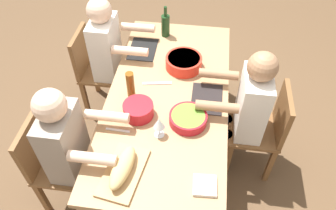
{
  "coord_description": "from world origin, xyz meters",
  "views": [
    {
      "loc": [
        -1.75,
        -0.24,
        2.52
      ],
      "look_at": [
        0.0,
        0.0,
        0.63
      ],
      "focal_mm": 35.21,
      "sensor_mm": 36.0,
      "label": 1
    }
  ],
  "objects_px": {
    "beer_bottle": "(130,85)",
    "wine_glass": "(159,124)",
    "serving_bowl_greens": "(184,62)",
    "diner_far_left": "(71,146)",
    "serving_bowl_fruit": "(138,109)",
    "diner_near_center": "(246,107)",
    "chair_far_right": "(95,67)",
    "dining_table": "(168,102)",
    "napkin_stack": "(205,186)",
    "bread_loaf": "(122,167)",
    "serving_bowl_salad": "(188,118)",
    "chair_near_center": "(265,127)",
    "cutting_board": "(123,172)",
    "chair_far_left": "(53,160)",
    "wine_bottle": "(165,25)",
    "diner_far_right": "(110,50)"
  },
  "relations": [
    {
      "from": "diner_far_left",
      "to": "serving_bowl_salad",
      "type": "xyz_separation_m",
      "value": [
        0.28,
        -0.77,
        0.08
      ]
    },
    {
      "from": "bread_loaf",
      "to": "chair_far_right",
      "type": "bearing_deg",
      "value": 25.68
    },
    {
      "from": "diner_far_left",
      "to": "wine_glass",
      "type": "relative_size",
      "value": 7.23
    },
    {
      "from": "serving_bowl_fruit",
      "to": "napkin_stack",
      "type": "height_order",
      "value": "serving_bowl_fruit"
    },
    {
      "from": "diner_far_left",
      "to": "napkin_stack",
      "type": "relative_size",
      "value": 8.57
    },
    {
      "from": "beer_bottle",
      "to": "wine_glass",
      "type": "bearing_deg",
      "value": -142.07
    },
    {
      "from": "serving_bowl_greens",
      "to": "wine_glass",
      "type": "distance_m",
      "value": 0.73
    },
    {
      "from": "napkin_stack",
      "to": "chair_near_center",
      "type": "bearing_deg",
      "value": -31.63
    },
    {
      "from": "chair_far_left",
      "to": "serving_bowl_fruit",
      "type": "xyz_separation_m",
      "value": [
        0.3,
        -0.6,
        0.32
      ]
    },
    {
      "from": "cutting_board",
      "to": "diner_far_left",
      "type": "bearing_deg",
      "value": 66.09
    },
    {
      "from": "dining_table",
      "to": "beer_bottle",
      "type": "distance_m",
      "value": 0.34
    },
    {
      "from": "chair_far_right",
      "to": "cutting_board",
      "type": "height_order",
      "value": "chair_far_right"
    },
    {
      "from": "diner_near_center",
      "to": "bread_loaf",
      "type": "xyz_separation_m",
      "value": [
        -0.71,
        0.77,
        0.11
      ]
    },
    {
      "from": "chair_far_right",
      "to": "serving_bowl_fruit",
      "type": "distance_m",
      "value": 1.01
    },
    {
      "from": "wine_glass",
      "to": "chair_far_left",
      "type": "bearing_deg",
      "value": 100.65
    },
    {
      "from": "diner_near_center",
      "to": "chair_far_left",
      "type": "relative_size",
      "value": 1.41
    },
    {
      "from": "serving_bowl_fruit",
      "to": "wine_bottle",
      "type": "distance_m",
      "value": 1.0
    },
    {
      "from": "diner_far_right",
      "to": "diner_near_center",
      "type": "distance_m",
      "value": 1.3
    },
    {
      "from": "chair_far_left",
      "to": "cutting_board",
      "type": "xyz_separation_m",
      "value": [
        -0.18,
        -0.6,
        0.27
      ]
    },
    {
      "from": "wine_bottle",
      "to": "napkin_stack",
      "type": "bearing_deg",
      "value": -163.29
    },
    {
      "from": "diner_near_center",
      "to": "serving_bowl_fruit",
      "type": "bearing_deg",
      "value": 106.23
    },
    {
      "from": "serving_bowl_salad",
      "to": "bread_loaf",
      "type": "xyz_separation_m",
      "value": [
        -0.47,
        0.36,
        0.02
      ]
    },
    {
      "from": "diner_near_center",
      "to": "serving_bowl_greens",
      "type": "relative_size",
      "value": 4.03
    },
    {
      "from": "diner_near_center",
      "to": "chair_far_right",
      "type": "bearing_deg",
      "value": 68.89
    },
    {
      "from": "chair_far_right",
      "to": "serving_bowl_fruit",
      "type": "height_order",
      "value": "chair_far_right"
    },
    {
      "from": "beer_bottle",
      "to": "napkin_stack",
      "type": "distance_m",
      "value": 0.92
    },
    {
      "from": "cutting_board",
      "to": "beer_bottle",
      "type": "distance_m",
      "value": 0.68
    },
    {
      "from": "wine_bottle",
      "to": "napkin_stack",
      "type": "height_order",
      "value": "wine_bottle"
    },
    {
      "from": "diner_near_center",
      "to": "bread_loaf",
      "type": "height_order",
      "value": "diner_near_center"
    },
    {
      "from": "beer_bottle",
      "to": "cutting_board",
      "type": "bearing_deg",
      "value": -172.11
    },
    {
      "from": "diner_near_center",
      "to": "bread_loaf",
      "type": "distance_m",
      "value": 1.06
    },
    {
      "from": "serving_bowl_fruit",
      "to": "wine_glass",
      "type": "height_order",
      "value": "wine_glass"
    },
    {
      "from": "diner_far_right",
      "to": "napkin_stack",
      "type": "distance_m",
      "value": 1.56
    },
    {
      "from": "beer_bottle",
      "to": "serving_bowl_greens",
      "type": "bearing_deg",
      "value": -42.91
    },
    {
      "from": "chair_near_center",
      "to": "cutting_board",
      "type": "bearing_deg",
      "value": 126.65
    },
    {
      "from": "chair_near_center",
      "to": "serving_bowl_greens",
      "type": "xyz_separation_m",
      "value": [
        0.34,
        0.69,
        0.31
      ]
    },
    {
      "from": "diner_far_left",
      "to": "serving_bowl_fruit",
      "type": "height_order",
      "value": "diner_far_left"
    },
    {
      "from": "wine_glass",
      "to": "napkin_stack",
      "type": "relative_size",
      "value": 1.19
    },
    {
      "from": "wine_glass",
      "to": "beer_bottle",
      "type": "bearing_deg",
      "value": 37.93
    },
    {
      "from": "bread_loaf",
      "to": "napkin_stack",
      "type": "xyz_separation_m",
      "value": [
        -0.02,
        -0.5,
        -0.05
      ]
    },
    {
      "from": "serving_bowl_greens",
      "to": "bread_loaf",
      "type": "height_order",
      "value": "bread_loaf"
    },
    {
      "from": "dining_table",
      "to": "napkin_stack",
      "type": "relative_size",
      "value": 13.74
    },
    {
      "from": "dining_table",
      "to": "serving_bowl_salad",
      "type": "bearing_deg",
      "value": -144.41
    },
    {
      "from": "chair_far_left",
      "to": "napkin_stack",
      "type": "bearing_deg",
      "value": -100.69
    },
    {
      "from": "chair_near_center",
      "to": "diner_far_left",
      "type": "xyz_separation_m",
      "value": [
        -0.53,
        1.37,
        0.21
      ]
    },
    {
      "from": "serving_bowl_greens",
      "to": "dining_table",
      "type": "bearing_deg",
      "value": 166.38
    },
    {
      "from": "serving_bowl_greens",
      "to": "wine_glass",
      "type": "relative_size",
      "value": 1.79
    },
    {
      "from": "serving_bowl_fruit",
      "to": "wine_glass",
      "type": "xyz_separation_m",
      "value": [
        -0.16,
        -0.18,
        0.06
      ]
    },
    {
      "from": "chair_far_right",
      "to": "wine_bottle",
      "type": "distance_m",
      "value": 0.78
    },
    {
      "from": "chair_far_left",
      "to": "serving_bowl_greens",
      "type": "bearing_deg",
      "value": -44.64
    }
  ]
}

